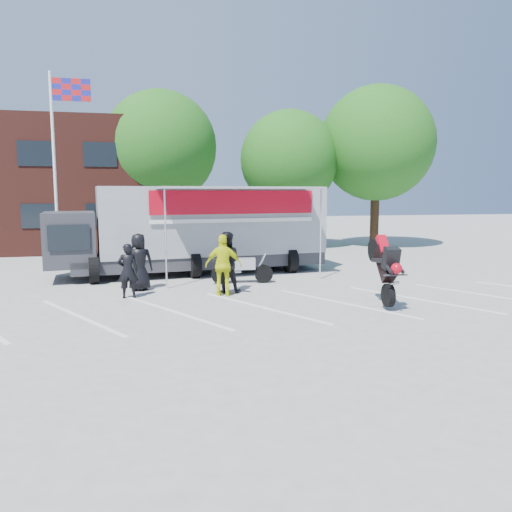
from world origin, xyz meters
name	(u,v)px	position (x,y,z in m)	size (l,w,h in m)	color
ground	(264,317)	(0.00, 0.00, 0.00)	(100.00, 100.00, 0.00)	#A6A6A0
parking_bay_lines	(255,308)	(0.00, 1.00, 0.01)	(18.00, 5.00, 0.01)	white
office_building	(14,186)	(-10.00, 18.00, 3.50)	(18.00, 8.00, 7.00)	#4F2019
flagpole	(60,146)	(-6.24, 10.00, 5.05)	(1.61, 0.12, 8.00)	white
tree_left	(160,147)	(-2.00, 16.00, 5.57)	(6.12, 6.12, 8.64)	#382314
tree_mid	(289,160)	(5.00, 15.00, 4.94)	(5.44, 5.44, 7.68)	#382314
tree_right	(377,144)	(10.00, 14.50, 5.88)	(6.46, 6.46, 9.12)	#382314
transporter_truck	(202,273)	(-0.80, 7.27, 0.00)	(10.58, 5.10, 3.37)	#989CA0
parked_motorcycle	(242,283)	(0.35, 4.71, 0.00)	(0.73, 2.20, 1.15)	silver
stunt_bike_rider	(377,304)	(3.49, 0.72, 0.00)	(0.85, 1.80, 2.12)	black
spectator_leather_a	(139,262)	(-3.14, 4.22, 0.93)	(0.91, 0.59, 1.86)	black
spectator_leather_b	(128,271)	(-3.45, 3.09, 0.83)	(0.60, 0.40, 1.65)	black
spectator_leather_c	(226,262)	(-0.45, 3.28, 0.97)	(0.94, 0.73, 1.93)	black
spectator_hivis	(224,265)	(-0.61, 2.78, 0.95)	(1.11, 0.46, 1.89)	#E0ED0C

